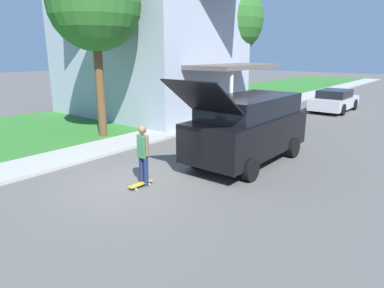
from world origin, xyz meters
The scene contains 10 objects.
ground_plane centered at (0.00, 0.00, 0.00)m, with size 120.00×120.00×0.00m, color #54514F.
lawn centered at (-8.00, 6.00, 0.04)m, with size 10.00×80.00×0.08m.
sidewalk centered at (-3.60, 6.00, 0.05)m, with size 1.80×80.00×0.10m.
house centered at (-7.91, 8.28, 4.74)m, with size 12.13×7.89×8.97m.
lawn_tree_near centered at (-5.14, 2.80, 5.34)m, with size 3.66×3.66×7.13m.
lawn_tree_far centered at (-4.78, 11.76, 5.37)m, with size 4.14×4.14×7.39m.
suv_parked centered at (1.44, 3.64, 1.20)m, with size 2.18×5.51×2.87m.
car_down_street centered at (0.45, 15.97, 0.66)m, with size 1.96×4.25×1.33m.
skateboarder centered at (0.30, 0.05, 0.92)m, with size 0.41×0.22×1.66m.
skateboard centered at (0.32, -0.10, 0.08)m, with size 0.20×0.77×0.10m.
Camera 1 is at (6.83, -5.96, 3.52)m, focal length 32.00 mm.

